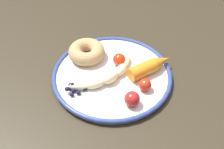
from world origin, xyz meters
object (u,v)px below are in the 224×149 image
at_px(donut, 87,52).
at_px(tomato_mid, 132,99).
at_px(banana, 107,76).
at_px(carrot_orange, 150,66).
at_px(tomato_far, 145,85).
at_px(dining_table, 97,86).
at_px(blueberry_pile, 75,89).
at_px(tomato_near, 119,59).
at_px(plate, 112,75).

xyz_separation_m(donut, tomato_mid, (-0.15, 0.14, 0.00)).
bearing_deg(banana, carrot_orange, -153.35).
bearing_deg(tomato_far, dining_table, -28.22).
bearing_deg(carrot_orange, tomato_far, 85.30).
xyz_separation_m(donut, blueberry_pile, (-0.00, 0.13, -0.01)).
xyz_separation_m(donut, tomato_far, (-0.18, 0.09, -0.00)).
bearing_deg(carrot_orange, tomato_near, -10.25).
distance_m(plate, banana, 0.03).
xyz_separation_m(dining_table, donut, (0.03, -0.01, 0.12)).
distance_m(banana, donut, 0.11).
xyz_separation_m(carrot_orange, tomato_far, (0.01, 0.07, -0.00)).
relative_size(banana, tomato_mid, 4.13).
bearing_deg(tomato_near, donut, -4.16).
relative_size(dining_table, tomato_near, 30.29).
bearing_deg(banana, donut, -44.93).
distance_m(blueberry_pile, tomato_far, 0.18).
distance_m(banana, carrot_orange, 0.12).
relative_size(carrot_orange, blueberry_pile, 2.19).
bearing_deg(tomato_far, banana, -8.28).
height_order(blueberry_pile, tomato_mid, tomato_mid).
xyz_separation_m(plate, carrot_orange, (-0.10, -0.03, 0.02)).
height_order(dining_table, blueberry_pile, blueberry_pile).
relative_size(banana, carrot_orange, 1.32).
height_order(dining_table, tomato_near, tomato_near).
bearing_deg(plate, carrot_orange, -161.61).
xyz_separation_m(carrot_orange, tomato_near, (0.09, -0.02, -0.00)).
bearing_deg(donut, plate, 146.78).
distance_m(banana, tomato_near, 0.07).
height_order(banana, tomato_near, tomato_near).
xyz_separation_m(dining_table, tomato_far, (-0.15, 0.08, 0.12)).
relative_size(dining_table, banana, 6.62).
distance_m(dining_table, tomato_near, 0.14).
bearing_deg(donut, blueberry_pile, 91.67).
distance_m(banana, tomato_mid, 0.10).
bearing_deg(banana, dining_table, -53.70).
bearing_deg(dining_table, plate, 141.66).
bearing_deg(tomato_mid, dining_table, -47.35).
relative_size(carrot_orange, donut, 1.16).
bearing_deg(tomato_far, carrot_orange, -94.70).
distance_m(blueberry_pile, tomato_near, 0.15).
height_order(carrot_orange, blueberry_pile, carrot_orange).
xyz_separation_m(plate, tomato_mid, (-0.07, 0.09, 0.02)).
bearing_deg(plate, donut, -33.22).
bearing_deg(blueberry_pile, dining_table, -101.50).
xyz_separation_m(blueberry_pile, tomato_far, (-0.17, -0.04, 0.01)).
bearing_deg(donut, tomato_near, 175.84).
bearing_deg(dining_table, donut, -21.18).
xyz_separation_m(banana, blueberry_pile, (0.07, 0.06, -0.01)).
xyz_separation_m(carrot_orange, blueberry_pile, (0.18, 0.11, -0.01)).
xyz_separation_m(banana, tomato_near, (-0.02, -0.07, 0.00)).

